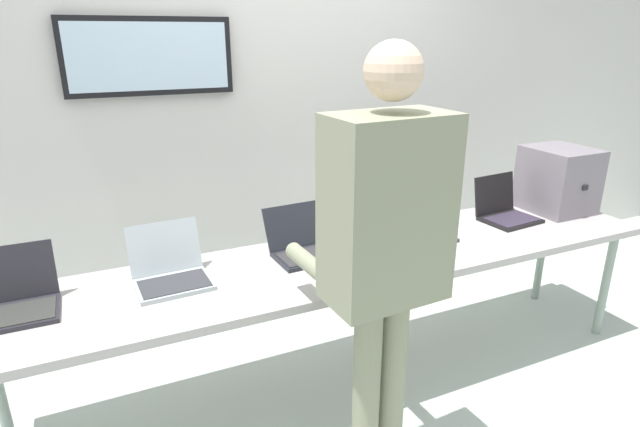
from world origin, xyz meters
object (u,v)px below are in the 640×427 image
laptop_station_0 (12,299)px  laptop_station_1 (170,270)px  workbench (350,265)px  equipment_box (558,180)px  person (384,241)px  laptop_station_3 (416,226)px  laptop_station_4 (504,210)px  laptop_station_2 (305,244)px

laptop_station_0 → laptop_station_1: (0.62, 0.01, -0.00)m
workbench → laptop_station_0: bearing=176.7°
equipment_box → person: person is taller
laptop_station_3 → laptop_station_4: bearing=0.4°
workbench → person: person is taller
laptop_station_1 → equipment_box: bearing=0.3°
laptop_station_0 → laptop_station_4: 2.60m
person → laptop_station_3: bearing=47.6°
laptop_station_2 → laptop_station_4: 1.30m
workbench → laptop_station_3: 0.48m
laptop_station_2 → laptop_station_3: bearing=-2.6°
laptop_station_1 → laptop_station_2: (0.68, 0.04, -0.00)m
equipment_box → laptop_station_0: size_ratio=1.20×
laptop_station_1 → laptop_station_2: laptop_station_1 is taller
workbench → laptop_station_0: laptop_station_0 is taller
laptop_station_2 → person: (-0.00, -0.75, 0.30)m
laptop_station_1 → workbench: bearing=-6.3°
workbench → person: (-0.20, -0.62, 0.40)m
equipment_box → workbench: bearing=-176.0°
laptop_station_0 → person: size_ratio=0.19×
laptop_station_3 → laptop_station_0: bearing=-179.5°
laptop_station_1 → laptop_station_3: laptop_station_3 is taller
workbench → laptop_station_2: 0.25m
laptop_station_1 → person: 1.03m
laptop_station_3 → laptop_station_2: bearing=177.4°
laptop_station_0 → person: 1.50m
laptop_station_3 → laptop_station_1: bearing=-179.8°
workbench → laptop_station_1: 0.88m
laptop_station_4 → equipment_box: bearing=0.2°
workbench → laptop_station_3: (0.46, 0.10, 0.10)m
laptop_station_2 → workbench: bearing=-34.1°
laptop_station_2 → laptop_station_1: bearing=-177.0°
person → workbench: bearing=72.4°
equipment_box → laptop_station_1: 2.39m
workbench → laptop_station_0: (-1.49, 0.09, 0.10)m
laptop_station_3 → workbench: bearing=-167.6°
workbench → person: 0.76m
laptop_station_3 → equipment_box: bearing=0.3°
equipment_box → laptop_station_4: bearing=-179.8°
workbench → person: size_ratio=1.96×
laptop_station_1 → laptop_station_0: bearing=-179.0°
laptop_station_2 → person: bearing=-90.2°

